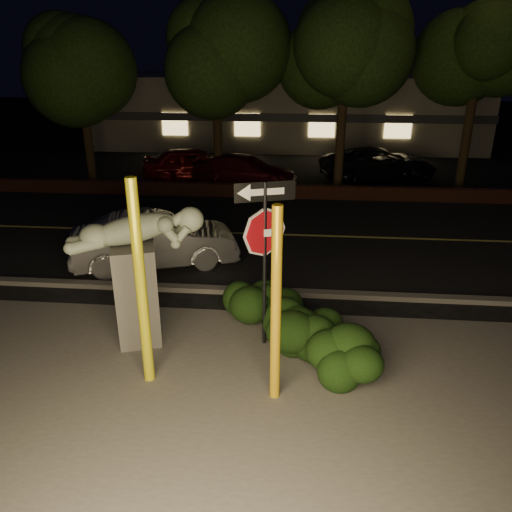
{
  "coord_description": "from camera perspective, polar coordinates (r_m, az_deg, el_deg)",
  "views": [
    {
      "loc": [
        0.98,
        -7.53,
        5.23
      ],
      "look_at": [
        0.17,
        1.32,
        1.6
      ],
      "focal_mm": 35.0,
      "sensor_mm": 36.0,
      "label": 1
    }
  ],
  "objects": [
    {
      "name": "lane_marking",
      "position": [
        15.47,
        1.28,
        2.53
      ],
      "size": [
        80.0,
        0.12,
        0.0
      ],
      "primitive_type": "cube",
      "color": "#AFA846",
      "rests_on": "road"
    },
    {
      "name": "silver_sedan",
      "position": [
        13.25,
        -11.46,
        1.76
      ],
      "size": [
        4.49,
        2.76,
        1.4
      ],
      "primitive_type": "imported",
      "rotation": [
        0.0,
        0.0,
        1.9
      ],
      "color": "#A7A8AC",
      "rests_on": "ground"
    },
    {
      "name": "tree_far_a",
      "position": [
        22.41,
        -19.82,
        21.32
      ],
      "size": [
        4.6,
        4.6,
        7.43
      ],
      "color": "black",
      "rests_on": "ground"
    },
    {
      "name": "parked_car_red",
      "position": [
        22.29,
        -7.28,
        10.39
      ],
      "size": [
        4.47,
        2.38,
        1.45
      ],
      "primitive_type": "imported",
      "rotation": [
        0.0,
        0.0,
        1.74
      ],
      "color": "maroon",
      "rests_on": "ground"
    },
    {
      "name": "yellow_pole_left",
      "position": [
        8.16,
        -13.01,
        -3.44
      ],
      "size": [
        0.18,
        0.18,
        3.55
      ],
      "primitive_type": "cylinder",
      "color": "yellow",
      "rests_on": "ground"
    },
    {
      "name": "brick_wall",
      "position": [
        19.5,
        2.18,
        7.42
      ],
      "size": [
        40.0,
        0.35,
        0.5
      ],
      "primitive_type": "cube",
      "color": "#3F1F14",
      "rests_on": "ground"
    },
    {
      "name": "patio",
      "position": [
        8.42,
        -2.71,
        -16.15
      ],
      "size": [
        14.0,
        6.0,
        0.02
      ],
      "primitive_type": "cube",
      "color": "#4C4944",
      "rests_on": "ground"
    },
    {
      "name": "sculpture",
      "position": [
        9.42,
        -13.49,
        -0.87
      ],
      "size": [
        2.45,
        1.34,
        2.65
      ],
      "rotation": [
        0.0,
        0.0,
        0.32
      ],
      "color": "#4C4944",
      "rests_on": "ground"
    },
    {
      "name": "tree_far_c",
      "position": [
        20.39,
        10.33,
        23.12
      ],
      "size": [
        4.8,
        4.8,
        7.84
      ],
      "color": "black",
      "rests_on": "ground"
    },
    {
      "name": "tree_far_b",
      "position": [
        21.03,
        -4.73,
        24.41
      ],
      "size": [
        5.2,
        5.2,
        8.41
      ],
      "color": "black",
      "rests_on": "ground"
    },
    {
      "name": "hedge_right",
      "position": [
        9.38,
        5.31,
        -7.29
      ],
      "size": [
        2.16,
        1.68,
        1.25
      ],
      "primitive_type": "ellipsoid",
      "rotation": [
        0.0,
        0.0,
        0.39
      ],
      "color": "black",
      "rests_on": "ground"
    },
    {
      "name": "ground",
      "position": [
        18.32,
        1.94,
        5.63
      ],
      "size": [
        90.0,
        90.0,
        0.0
      ],
      "primitive_type": "plane",
      "color": "black",
      "rests_on": "ground"
    },
    {
      "name": "yellow_pole_right",
      "position": [
        7.62,
        2.29,
        -5.98
      ],
      "size": [
        0.16,
        0.16,
        3.26
      ],
      "primitive_type": "cylinder",
      "color": "gold",
      "rests_on": "ground"
    },
    {
      "name": "curb",
      "position": [
        11.68,
        -0.13,
        -4.05
      ],
      "size": [
        80.0,
        0.25,
        0.12
      ],
      "primitive_type": "cube",
      "color": "#4C4944",
      "rests_on": "ground"
    },
    {
      "name": "parked_car_dark",
      "position": [
        22.91,
        13.81,
        10.2
      ],
      "size": [
        5.47,
        3.57,
        1.4
      ],
      "primitive_type": "imported",
      "rotation": [
        0.0,
        0.0,
        1.84
      ],
      "color": "black",
      "rests_on": "ground"
    },
    {
      "name": "hedge_center",
      "position": [
        10.37,
        0.69,
        -5.01
      ],
      "size": [
        2.01,
        1.25,
        0.97
      ],
      "primitive_type": "ellipsoid",
      "rotation": [
        0.0,
        0.0,
        -0.21
      ],
      "color": "black",
      "rests_on": "ground"
    },
    {
      "name": "hedge_far_right",
      "position": [
        8.7,
        11.83,
        -11.13
      ],
      "size": [
        1.69,
        1.32,
        1.03
      ],
      "primitive_type": "ellipsoid",
      "rotation": [
        0.0,
        0.0,
        -0.29
      ],
      "color": "black",
      "rests_on": "ground"
    },
    {
      "name": "tree_far_d",
      "position": [
        21.83,
        24.3,
        20.93
      ],
      "size": [
        4.4,
        4.4,
        7.42
      ],
      "color": "black",
      "rests_on": "ground"
    },
    {
      "name": "parked_car_darkred",
      "position": [
        21.23,
        -1.32,
        9.75
      ],
      "size": [
        4.66,
        2.47,
        1.29
      ],
      "primitive_type": "imported",
      "rotation": [
        0.0,
        0.0,
        1.42
      ],
      "color": "#430B15",
      "rests_on": "ground"
    },
    {
      "name": "building",
      "position": [
        32.69,
        3.62,
        16.53
      ],
      "size": [
        22.0,
        10.2,
        4.0
      ],
      "color": "#6F6A59",
      "rests_on": "ground"
    },
    {
      "name": "road",
      "position": [
        15.47,
        1.28,
        2.48
      ],
      "size": [
        80.0,
        8.0,
        0.01
      ],
      "primitive_type": "cube",
      "color": "black",
      "rests_on": "ground"
    },
    {
      "name": "parking_lot",
      "position": [
        25.1,
        2.91,
        10.19
      ],
      "size": [
        40.0,
        12.0,
        0.01
      ],
      "primitive_type": "cube",
      "color": "black",
      "rests_on": "ground"
    },
    {
      "name": "signpost",
      "position": [
        8.83,
        1.01,
        2.64
      ],
      "size": [
        1.04,
        0.37,
        3.2
      ],
      "rotation": [
        0.0,
        0.0,
        0.32
      ],
      "color": "black",
      "rests_on": "ground"
    }
  ]
}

